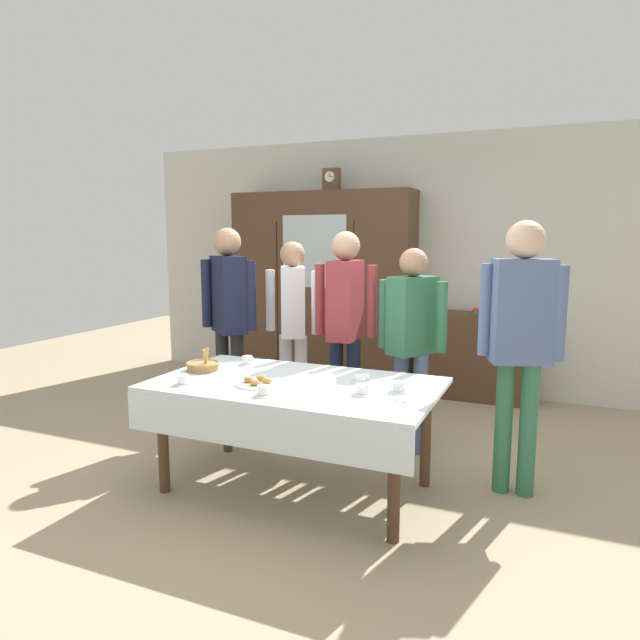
{
  "coord_description": "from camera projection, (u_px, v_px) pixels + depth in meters",
  "views": [
    {
      "loc": [
        1.55,
        -3.39,
        1.67
      ],
      "look_at": [
        0.0,
        0.2,
        1.08
      ],
      "focal_mm": 31.69,
      "sensor_mm": 36.0,
      "label": 1
    }
  ],
  "objects": [
    {
      "name": "person_beside_shelf",
      "position": [
        412.0,
        331.0,
        4.25
      ],
      "size": [
        0.52,
        0.41,
        1.57
      ],
      "color": "slate",
      "rests_on": "ground"
    },
    {
      "name": "tea_cup_mid_right",
      "position": [
        248.0,
        361.0,
        4.13
      ],
      "size": [
        0.13,
        0.13,
        0.06
      ],
      "color": "white",
      "rests_on": "dining_table"
    },
    {
      "name": "spoon_front_edge",
      "position": [
        402.0,
        402.0,
        3.2
      ],
      "size": [
        0.12,
        0.02,
        0.01
      ],
      "color": "silver",
      "rests_on": "dining_table"
    },
    {
      "name": "tea_cup_center",
      "position": [
        361.0,
        378.0,
        3.65
      ],
      "size": [
        0.13,
        0.13,
        0.06
      ],
      "color": "white",
      "rests_on": "dining_table"
    },
    {
      "name": "person_behind_table_left",
      "position": [
        345.0,
        315.0,
        4.5
      ],
      "size": [
        0.52,
        0.37,
        1.7
      ],
      "color": "#191E38",
      "rests_on": "ground"
    },
    {
      "name": "ground_plane",
      "position": [
        309.0,
        476.0,
        3.94
      ],
      "size": [
        12.0,
        12.0,
        0.0
      ],
      "primitive_type": "plane",
      "color": "tan",
      "rests_on": "ground"
    },
    {
      "name": "tea_cup_far_left",
      "position": [
        264.0,
        391.0,
        3.33
      ],
      "size": [
        0.13,
        0.13,
        0.06
      ],
      "color": "white",
      "rests_on": "dining_table"
    },
    {
      "name": "spoon_near_right",
      "position": [
        333.0,
        374.0,
        3.84
      ],
      "size": [
        0.12,
        0.02,
        0.01
      ],
      "color": "silver",
      "rests_on": "dining_table"
    },
    {
      "name": "pastry_plate",
      "position": [
        258.0,
        383.0,
        3.58
      ],
      "size": [
        0.28,
        0.28,
        0.05
      ],
      "color": "white",
      "rests_on": "dining_table"
    },
    {
      "name": "person_behind_table_right",
      "position": [
        521.0,
        330.0,
        3.53
      ],
      "size": [
        0.52,
        0.31,
        1.76
      ],
      "color": "#33704C",
      "rests_on": "ground"
    },
    {
      "name": "back_wall",
      "position": [
        409.0,
        264.0,
        6.14
      ],
      "size": [
        6.4,
        0.1,
        2.7
      ],
      "primitive_type": "cube",
      "color": "silver",
      "rests_on": "ground"
    },
    {
      "name": "tea_cup_near_right",
      "position": [
        183.0,
        380.0,
        3.58
      ],
      "size": [
        0.13,
        0.13,
        0.06
      ],
      "color": "white",
      "rests_on": "dining_table"
    },
    {
      "name": "bread_basket",
      "position": [
        203.0,
        366.0,
        3.95
      ],
      "size": [
        0.24,
        0.24,
        0.16
      ],
      "color": "#9E7542",
      "rests_on": "dining_table"
    },
    {
      "name": "dining_table",
      "position": [
        293.0,
        397.0,
        3.63
      ],
      "size": [
        1.83,
        1.05,
        0.73
      ],
      "color": "#4C3321",
      "rests_on": "ground"
    },
    {
      "name": "mantel_clock",
      "position": [
        331.0,
        180.0,
        6.05
      ],
      "size": [
        0.18,
        0.11,
        0.24
      ],
      "color": "brown",
      "rests_on": "wall_cabinet"
    },
    {
      "name": "person_by_cabinet",
      "position": [
        229.0,
        308.0,
        4.74
      ],
      "size": [
        0.52,
        0.38,
        1.73
      ],
      "color": "#232328",
      "rests_on": "ground"
    },
    {
      "name": "person_near_right_end",
      "position": [
        293.0,
        315.0,
        4.9
      ],
      "size": [
        0.52,
        0.41,
        1.61
      ],
      "color": "silver",
      "rests_on": "ground"
    },
    {
      "name": "bookshelf_low",
      "position": [
        478.0,
        357.0,
        5.74
      ],
      "size": [
        1.08,
        0.35,
        0.88
      ],
      "color": "#4C3321",
      "rests_on": "ground"
    },
    {
      "name": "tea_cup_mid_left",
      "position": [
        362.0,
        390.0,
        3.35
      ],
      "size": [
        0.13,
        0.13,
        0.06
      ],
      "color": "white",
      "rests_on": "dining_table"
    },
    {
      "name": "tea_cup_near_left",
      "position": [
        399.0,
        388.0,
        3.41
      ],
      "size": [
        0.13,
        0.13,
        0.06
      ],
      "color": "silver",
      "rests_on": "dining_table"
    },
    {
      "name": "book_stack",
      "position": [
        480.0,
        311.0,
        5.67
      ],
      "size": [
        0.16,
        0.2,
        0.05
      ],
      "color": "#3D754C",
      "rests_on": "bookshelf_low"
    },
    {
      "name": "wall_cabinet",
      "position": [
        322.0,
        289.0,
        6.27
      ],
      "size": [
        2.03,
        0.46,
        2.13
      ],
      "color": "#4C3321",
      "rests_on": "ground"
    }
  ]
}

